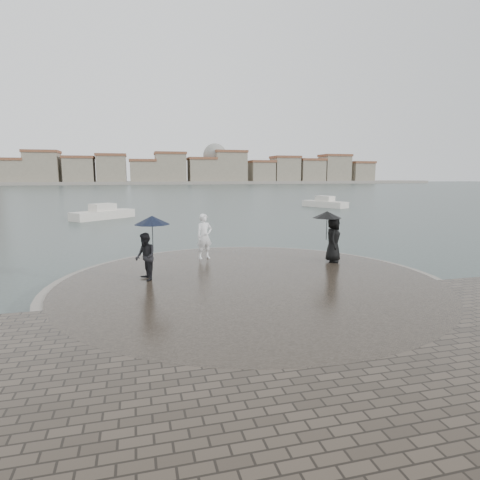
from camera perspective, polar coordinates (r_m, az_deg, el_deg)
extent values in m
plane|color=#2B3835|center=(9.77, 7.30, -12.84)|extent=(400.00, 400.00, 0.00)
cylinder|color=gray|center=(12.86, 1.47, -6.58)|extent=(12.50, 12.50, 0.32)
cylinder|color=#2D261E|center=(12.85, 1.47, -6.49)|extent=(11.90, 11.90, 0.36)
imported|color=white|center=(15.96, -5.09, 0.52)|extent=(0.74, 0.59, 1.80)
imported|color=black|center=(12.99, -13.31, -2.33)|extent=(0.76, 0.87, 1.51)
cylinder|color=black|center=(12.99, -12.32, 0.37)|extent=(0.02, 0.02, 0.90)
cone|color=black|center=(12.92, -12.40, 2.78)|extent=(1.14, 1.14, 0.28)
imported|color=black|center=(15.73, 13.14, 0.11)|extent=(0.92, 1.02, 1.75)
cylinder|color=black|center=(15.64, 12.21, 1.66)|extent=(0.02, 0.02, 0.90)
cone|color=black|center=(15.58, 12.28, 3.55)|extent=(1.12, 1.12, 0.26)
cube|color=gray|center=(171.45, -13.60, 7.91)|extent=(260.00, 20.00, 1.20)
cube|color=gray|center=(174.19, -29.78, 8.27)|extent=(10.00, 10.00, 9.00)
cube|color=brown|center=(174.28, -29.91, 9.91)|extent=(10.60, 10.60, 1.00)
cube|color=gray|center=(171.72, -26.24, 9.04)|extent=(12.00, 10.00, 12.00)
cube|color=brown|center=(171.93, -26.40, 11.20)|extent=(12.60, 10.60, 1.00)
cube|color=gray|center=(169.64, -21.86, 8.99)|extent=(11.00, 10.00, 10.00)
cube|color=brown|center=(169.78, -21.98, 10.85)|extent=(11.60, 10.60, 1.00)
cube|color=gray|center=(168.62, -17.77, 9.38)|extent=(11.00, 10.00, 11.00)
cube|color=brown|center=(168.79, -17.88, 11.42)|extent=(11.60, 10.60, 1.00)
cube|color=gray|center=(168.43, -13.63, 9.22)|extent=(10.00, 10.00, 9.00)
cube|color=brown|center=(168.52, -13.69, 10.92)|extent=(10.60, 10.60, 1.00)
cube|color=gray|center=(169.02, -9.86, 9.85)|extent=(12.00, 10.00, 12.00)
cube|color=brown|center=(169.24, -9.93, 12.05)|extent=(12.60, 10.60, 1.00)
cube|color=gray|center=(170.61, -5.44, 9.60)|extent=(11.00, 10.00, 10.00)
cube|color=brown|center=(170.75, -5.47, 11.45)|extent=(11.60, 10.60, 1.00)
cube|color=gray|center=(172.97, -1.46, 10.13)|extent=(13.00, 10.00, 13.00)
cube|color=brown|center=(173.23, -1.47, 12.44)|extent=(13.60, 10.60, 1.00)
cube|color=gray|center=(176.67, 3.03, 9.45)|extent=(10.00, 10.00, 9.00)
cube|color=brown|center=(176.76, 3.04, 11.07)|extent=(10.60, 10.60, 1.00)
cube|color=gray|center=(180.31, 6.41, 9.72)|extent=(11.00, 10.00, 11.00)
cube|color=brown|center=(180.47, 6.45, 11.62)|extent=(11.60, 10.60, 1.00)
cube|color=gray|center=(184.93, 9.93, 9.47)|extent=(11.00, 10.00, 10.00)
cube|color=brown|center=(185.05, 9.98, 11.17)|extent=(11.60, 10.60, 1.00)
cube|color=gray|center=(190.21, 13.28, 9.65)|extent=(12.00, 10.00, 12.00)
cube|color=brown|center=(190.41, 13.35, 11.61)|extent=(12.60, 10.60, 1.00)
cube|color=gray|center=(196.58, 16.66, 9.06)|extent=(10.00, 10.00, 9.00)
cube|color=brown|center=(196.67, 16.73, 10.51)|extent=(10.60, 10.60, 1.00)
sphere|color=gray|center=(173.84, -3.59, 11.92)|extent=(10.00, 10.00, 10.00)
cube|color=silver|center=(47.68, 11.96, 4.90)|extent=(3.83, 5.65, 0.90)
cube|color=silver|center=(47.64, 11.98, 5.61)|extent=(1.95, 2.32, 0.90)
cube|color=silver|center=(35.87, -18.88, 3.25)|extent=(5.21, 4.80, 0.90)
cube|color=silver|center=(35.82, -18.93, 4.20)|extent=(2.30, 2.21, 0.90)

